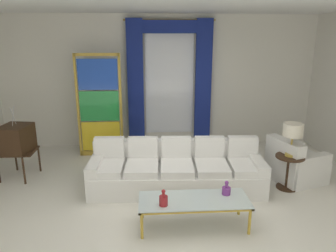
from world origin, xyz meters
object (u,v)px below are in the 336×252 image
stained_glass_divider (100,108)px  round_side_table (289,169)px  bottle_crystal_tall (226,190)px  armchair_white (294,165)px  bottle_blue_decanter (163,200)px  peacock_figurine (117,153)px  coffee_table (194,201)px  couch_white_long (176,171)px  vintage_tv (16,140)px  table_lamp_brass (293,131)px

stained_glass_divider → round_side_table: bearing=-28.3°
bottle_crystal_tall → armchair_white: (1.55, 1.22, -0.19)m
bottle_blue_decanter → peacock_figurine: size_ratio=0.38×
bottle_crystal_tall → round_side_table: bearing=34.8°
bottle_crystal_tall → stained_glass_divider: (-2.09, 2.74, 0.58)m
coffee_table → couch_white_long: bearing=96.0°
vintage_tv → table_lamp_brass: size_ratio=2.36×
bottle_blue_decanter → peacock_figurine: bottle_blue_decanter is taller
vintage_tv → stained_glass_divider: size_ratio=0.61×
bottle_crystal_tall → couch_white_long: bearing=118.8°
bottle_blue_decanter → vintage_tv: (-2.57, 1.95, 0.24)m
coffee_table → stained_glass_divider: 3.35m
stained_glass_divider → coffee_table: bearing=-60.5°
peacock_figurine → round_side_table: size_ratio=1.01×
couch_white_long → stained_glass_divider: bearing=132.0°
couch_white_long → bottle_crystal_tall: (0.60, -1.09, 0.17)m
stained_glass_divider → peacock_figurine: (0.37, -0.49, -0.84)m
couch_white_long → table_lamp_brass: size_ratio=5.19×
couch_white_long → table_lamp_brass: bearing=-5.3°
peacock_figurine → round_side_table: bearing=-23.9°
bottle_crystal_tall → vintage_tv: bearing=153.8°
vintage_tv → peacock_figurine: (1.75, 0.55, -0.51)m
bottle_blue_decanter → bottle_crystal_tall: bottle_blue_decanter is taller
couch_white_long → armchair_white: bearing=3.6°
bottle_blue_decanter → bottle_crystal_tall: (0.90, 0.24, -0.01)m
stained_glass_divider → table_lamp_brass: stained_glass_divider is taller
bottle_blue_decanter → coffee_table: bearing=17.3°
coffee_table → stained_glass_divider: size_ratio=0.68×
bottle_blue_decanter → stained_glass_divider: 3.27m
coffee_table → armchair_white: size_ratio=1.47×
stained_glass_divider → couch_white_long: bearing=-48.0°
coffee_table → peacock_figurine: bearing=117.8°
couch_white_long → table_lamp_brass: 2.05m
bottle_blue_decanter → table_lamp_brass: bearing=27.7°
armchair_white → peacock_figurine: (-3.27, 1.03, -0.07)m
peacock_figurine → table_lamp_brass: (3.03, -1.34, 0.81)m
round_side_table → table_lamp_brass: 0.67m
armchair_white → table_lamp_brass: 0.84m
round_side_table → vintage_tv: bearing=170.6°
bottle_crystal_tall → table_lamp_brass: size_ratio=0.36×
couch_white_long → stained_glass_divider: size_ratio=1.35×
couch_white_long → bottle_crystal_tall: size_ratio=14.49×
table_lamp_brass → round_side_table: bearing=0.0°
coffee_table → bottle_crystal_tall: 0.50m
stained_glass_divider → bottle_blue_decanter: bearing=-68.3°
coffee_table → bottle_blue_decanter: bottle_blue_decanter is taller
bottle_crystal_tall → vintage_tv: vintage_tv is taller
armchair_white → bottle_blue_decanter: bearing=-149.1°
couch_white_long → peacock_figurine: (-1.12, 1.16, -0.09)m
coffee_table → vintage_tv: 3.52m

